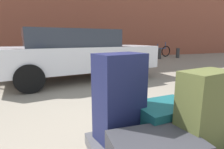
% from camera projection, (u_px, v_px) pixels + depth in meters
% --- Properties ---
extents(building_facade_side, '(12.00, 1.00, 8.61)m').
position_uv_depth(building_facade_side, '(222.00, 2.00, 15.37)').
color(building_facade_side, tan).
rests_on(building_facade_side, ground_plane).
extents(suitcase_teal_rear_right, '(0.54, 0.41, 0.27)m').
position_uv_depth(suitcase_teal_rear_right, '(164.00, 118.00, 1.58)').
color(suitcase_teal_rear_right, '#144C51').
rests_on(suitcase_teal_rear_right, luggage_cart).
extents(suitcase_navy_rear_left, '(0.43, 0.32, 0.72)m').
position_uv_depth(suitcase_navy_rear_left, '(119.00, 97.00, 1.46)').
color(suitcase_navy_rear_left, '#191E47').
rests_on(suitcase_navy_rear_left, luggage_cart).
extents(suitcase_olive_front_right, '(0.42, 0.27, 0.61)m').
position_uv_depth(suitcase_olive_front_right, '(203.00, 111.00, 1.31)').
color(suitcase_olive_front_right, '#4C5128').
rests_on(suitcase_olive_front_right, luggage_cart).
extents(parked_car, '(4.47, 2.28, 1.42)m').
position_uv_depth(parked_car, '(78.00, 53.00, 5.13)').
color(parked_car, silver).
rests_on(parked_car, ground_plane).
extents(bicycle_leaning, '(1.76, 0.19, 0.96)m').
position_uv_depth(bicycle_leaning, '(160.00, 51.00, 11.70)').
color(bicycle_leaning, black).
rests_on(bicycle_leaning, ground_plane).
extents(bollard_kerb_near, '(0.21, 0.21, 0.61)m').
position_uv_depth(bollard_kerb_near, '(111.00, 55.00, 9.49)').
color(bollard_kerb_near, '#383838').
rests_on(bollard_kerb_near, ground_plane).
extents(bollard_kerb_mid, '(0.21, 0.21, 0.61)m').
position_uv_depth(bollard_kerb_mid, '(131.00, 55.00, 9.93)').
color(bollard_kerb_mid, '#383838').
rests_on(bollard_kerb_mid, ground_plane).
extents(bollard_kerb_far, '(0.21, 0.21, 0.61)m').
position_uv_depth(bollard_kerb_far, '(159.00, 54.00, 10.60)').
color(bollard_kerb_far, '#383838').
rests_on(bollard_kerb_far, ground_plane).
extents(bollard_corner, '(0.21, 0.21, 0.61)m').
position_uv_depth(bollard_corner, '(178.00, 53.00, 11.10)').
color(bollard_corner, '#383838').
rests_on(bollard_corner, ground_plane).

